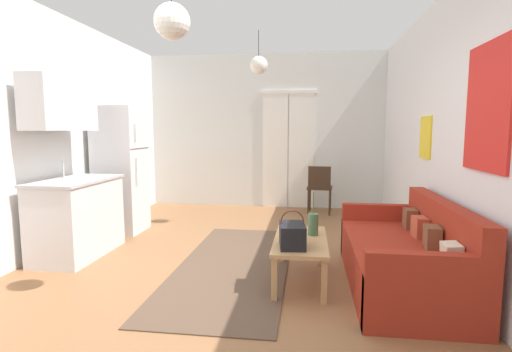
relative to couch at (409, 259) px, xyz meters
name	(u,v)px	position (x,y,z in m)	size (l,w,h in m)	color
ground_plane	(218,289)	(-1.76, -0.19, -0.32)	(4.97, 8.27, 0.10)	#8E603D
wall_back	(266,132)	(-1.74, 3.70, 1.15)	(4.57, 0.13, 2.85)	silver
wall_right	(481,132)	(0.48, -0.19, 1.16)	(0.12, 7.87, 2.85)	silver
area_rug	(234,265)	(-1.71, 0.35, -0.26)	(1.15, 2.92, 0.01)	brown
couch	(409,259)	(0.00, 0.00, 0.00)	(0.90, 1.90, 0.81)	maroon
coffee_table	(300,244)	(-0.99, 0.01, 0.10)	(0.50, 1.04, 0.41)	tan
bamboo_vase	(313,224)	(-0.88, 0.17, 0.26)	(0.10, 0.10, 0.43)	#47704C
handbag	(292,235)	(-1.06, -0.25, 0.26)	(0.26, 0.35, 0.33)	black
refrigerator	(121,170)	(-3.57, 1.55, 0.62)	(0.62, 0.60, 1.77)	white
kitchen_counter	(74,190)	(-3.59, 0.45, 0.50)	(0.61, 1.12, 2.03)	silver
accent_chair	(320,186)	(-0.73, 3.10, 0.22)	(0.45, 0.43, 0.84)	#382619
pendant_lamp_near	(172,21)	(-1.99, -0.63, 2.01)	(0.28, 0.28, 0.71)	black
pendant_lamp_far	(259,65)	(-1.66, 2.01, 2.10)	(0.26, 0.26, 0.62)	black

